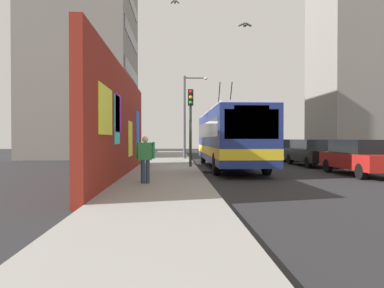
{
  "coord_description": "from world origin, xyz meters",
  "views": [
    {
      "loc": [
        -18.97,
        1.17,
        1.62
      ],
      "look_at": [
        1.0,
        0.21,
        1.33
      ],
      "focal_mm": 33.35,
      "sensor_mm": 36.0,
      "label": 1
    }
  ],
  "objects_px": {
    "parked_car_red": "(359,157)",
    "street_lamp": "(187,111)",
    "city_bus": "(229,136)",
    "pedestrian_near_wall": "(145,156)",
    "traffic_light": "(191,114)",
    "parked_car_navy": "(284,149)",
    "parked_car_black": "(312,152)"
  },
  "relations": [
    {
      "from": "parked_car_red",
      "to": "street_lamp",
      "type": "distance_m",
      "value": 13.69
    },
    {
      "from": "city_bus",
      "to": "pedestrian_near_wall",
      "type": "relative_size",
      "value": 7.51
    },
    {
      "from": "traffic_light",
      "to": "parked_car_navy",
      "type": "bearing_deg",
      "value": -44.01
    },
    {
      "from": "city_bus",
      "to": "parked_car_black",
      "type": "bearing_deg",
      "value": -75.3
    },
    {
      "from": "parked_car_navy",
      "to": "parked_car_black",
      "type": "bearing_deg",
      "value": 180.0
    },
    {
      "from": "parked_car_red",
      "to": "pedestrian_near_wall",
      "type": "bearing_deg",
      "value": 111.48
    },
    {
      "from": "parked_car_navy",
      "to": "street_lamp",
      "type": "distance_m",
      "value": 7.8
    },
    {
      "from": "traffic_light",
      "to": "parked_car_black",
      "type": "bearing_deg",
      "value": -73.52
    },
    {
      "from": "parked_car_red",
      "to": "street_lamp",
      "type": "relative_size",
      "value": 0.76
    },
    {
      "from": "pedestrian_near_wall",
      "to": "city_bus",
      "type": "bearing_deg",
      "value": -27.14
    },
    {
      "from": "parked_car_navy",
      "to": "traffic_light",
      "type": "bearing_deg",
      "value": 135.99
    },
    {
      "from": "parked_car_navy",
      "to": "street_lamp",
      "type": "relative_size",
      "value": 0.73
    },
    {
      "from": "city_bus",
      "to": "street_lamp",
      "type": "height_order",
      "value": "street_lamp"
    },
    {
      "from": "pedestrian_near_wall",
      "to": "traffic_light",
      "type": "relative_size",
      "value": 0.38
    },
    {
      "from": "traffic_light",
      "to": "street_lamp",
      "type": "height_order",
      "value": "street_lamp"
    },
    {
      "from": "parked_car_red",
      "to": "pedestrian_near_wall",
      "type": "xyz_separation_m",
      "value": [
        -3.6,
        9.15,
        0.22
      ]
    },
    {
      "from": "city_bus",
      "to": "pedestrian_near_wall",
      "type": "bearing_deg",
      "value": 152.86
    },
    {
      "from": "city_bus",
      "to": "parked_car_black",
      "type": "xyz_separation_m",
      "value": [
        1.36,
        -5.2,
        -0.92
      ]
    },
    {
      "from": "parked_car_black",
      "to": "street_lamp",
      "type": "relative_size",
      "value": 0.77
    },
    {
      "from": "traffic_light",
      "to": "street_lamp",
      "type": "xyz_separation_m",
      "value": [
        7.96,
        -0.12,
        0.83
      ]
    },
    {
      "from": "city_bus",
      "to": "parked_car_navy",
      "type": "distance_m",
      "value": 8.61
    },
    {
      "from": "city_bus",
      "to": "parked_car_red",
      "type": "height_order",
      "value": "city_bus"
    },
    {
      "from": "parked_car_red",
      "to": "parked_car_navy",
      "type": "xyz_separation_m",
      "value": [
        10.91,
        -0.0,
        0.0
      ]
    },
    {
      "from": "parked_car_black",
      "to": "parked_car_navy",
      "type": "xyz_separation_m",
      "value": [
        5.44,
        -0.0,
        -0.0
      ]
    },
    {
      "from": "parked_car_black",
      "to": "street_lamp",
      "type": "bearing_deg",
      "value": 51.34
    },
    {
      "from": "city_bus",
      "to": "parked_car_navy",
      "type": "relative_size",
      "value": 2.59
    },
    {
      "from": "parked_car_red",
      "to": "parked_car_navy",
      "type": "height_order",
      "value": "same"
    },
    {
      "from": "city_bus",
      "to": "parked_car_black",
      "type": "height_order",
      "value": "city_bus"
    },
    {
      "from": "traffic_light",
      "to": "city_bus",
      "type": "bearing_deg",
      "value": -69.37
    },
    {
      "from": "parked_car_black",
      "to": "pedestrian_near_wall",
      "type": "relative_size",
      "value": 3.06
    },
    {
      "from": "parked_car_black",
      "to": "street_lamp",
      "type": "distance_m",
      "value": 9.71
    },
    {
      "from": "city_bus",
      "to": "parked_car_navy",
      "type": "bearing_deg",
      "value": -37.4
    }
  ]
}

